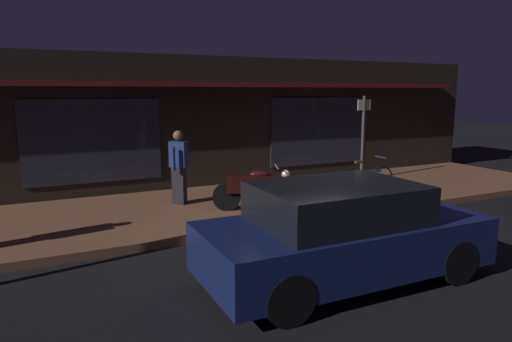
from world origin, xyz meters
TOP-DOWN VIEW (x-y plane):
  - ground_plane at (0.00, 0.00)m, footprint 60.00×60.00m
  - sidewalk_slab at (0.00, 3.00)m, footprint 18.00×4.00m
  - storefront_building at (0.00, 6.39)m, footprint 18.00×3.30m
  - motorcycle at (-0.32, 2.14)m, footprint 1.61×0.84m
  - bicycle_parked at (2.89, 2.34)m, footprint 1.66×0.42m
  - person_bystander at (-1.59, 3.38)m, footprint 0.48×0.51m
  - sign_post at (3.96, 3.83)m, footprint 0.44×0.09m
  - parked_car_near at (-0.67, -1.42)m, footprint 4.12×1.82m

SIDE VIEW (x-z plane):
  - ground_plane at x=0.00m, z-range 0.00..0.00m
  - sidewalk_slab at x=0.00m, z-range 0.00..0.15m
  - bicycle_parked at x=2.89m, z-range 0.05..0.96m
  - motorcycle at x=-0.32m, z-range 0.16..1.13m
  - parked_car_near at x=-0.67m, z-range -0.01..1.41m
  - person_bystander at x=-1.59m, z-range 0.19..1.86m
  - sign_post at x=3.96m, z-range 0.31..2.71m
  - storefront_building at x=0.00m, z-range 0.00..3.60m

